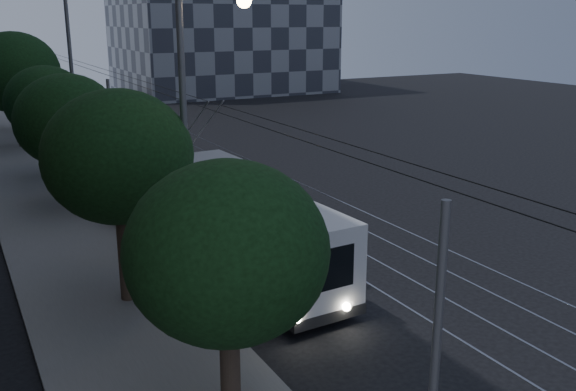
# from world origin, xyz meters

# --- Properties ---
(ground) EXTENTS (120.00, 120.00, 0.00)m
(ground) POSITION_xyz_m (0.00, 0.00, 0.00)
(ground) COLOR black
(ground) RESTS_ON ground
(sidewalk) EXTENTS (5.00, 90.00, 0.15)m
(sidewalk) POSITION_xyz_m (-7.50, 20.00, 0.07)
(sidewalk) COLOR slate
(sidewalk) RESTS_ON ground
(tram_rails) EXTENTS (4.52, 90.00, 0.02)m
(tram_rails) POSITION_xyz_m (2.50, 20.00, 0.01)
(tram_rails) COLOR #9999A1
(tram_rails) RESTS_ON ground
(overhead_wires) EXTENTS (2.23, 90.00, 6.00)m
(overhead_wires) POSITION_xyz_m (-4.97, 20.00, 3.47)
(overhead_wires) COLOR black
(overhead_wires) RESTS_ON ground
(trolleybus) EXTENTS (3.00, 11.53, 5.63)m
(trolleybus) POSITION_xyz_m (-2.90, 2.85, 1.58)
(trolleybus) COLOR silver
(trolleybus) RESTS_ON ground
(pickup_silver) EXTENTS (3.13, 6.28, 1.71)m
(pickup_silver) POSITION_xyz_m (-4.30, 10.69, 0.85)
(pickup_silver) COLOR #9EA1A5
(pickup_silver) RESTS_ON ground
(car_white_a) EXTENTS (1.89, 3.72, 1.22)m
(car_white_a) POSITION_xyz_m (-2.70, 14.00, 0.61)
(car_white_a) COLOR silver
(car_white_a) RESTS_ON ground
(car_white_b) EXTENTS (3.11, 5.52, 1.51)m
(car_white_b) POSITION_xyz_m (-3.52, 21.85, 0.76)
(car_white_b) COLOR silver
(car_white_b) RESTS_ON ground
(car_white_c) EXTENTS (2.16, 4.00, 1.25)m
(car_white_c) POSITION_xyz_m (-3.98, 24.54, 0.63)
(car_white_c) COLOR silver
(car_white_c) RESTS_ON ground
(car_white_d) EXTENTS (2.65, 3.98, 1.26)m
(car_white_d) POSITION_xyz_m (-3.53, 30.05, 0.63)
(car_white_d) COLOR #B3B3B7
(car_white_d) RESTS_ON ground
(tree_0) EXTENTS (4.23, 4.23, 5.70)m
(tree_0) POSITION_xyz_m (-6.50, -5.01, 3.78)
(tree_0) COLOR #32261B
(tree_0) RESTS_ON ground
(tree_1) EXTENTS (4.32, 4.32, 6.50)m
(tree_1) POSITION_xyz_m (-7.00, 1.73, 4.53)
(tree_1) COLOR #32261B
(tree_1) RESTS_ON ground
(tree_2) EXTENTS (4.62, 4.62, 6.06)m
(tree_2) POSITION_xyz_m (-6.50, 13.12, 3.96)
(tree_2) COLOR #32261B
(tree_2) RESTS_ON ground
(tree_3) EXTENTS (4.26, 4.26, 6.01)m
(tree_3) POSITION_xyz_m (-6.50, 19.22, 4.07)
(tree_3) COLOR #32261B
(tree_3) RESTS_ON ground
(tree_4) EXTENTS (5.74, 5.74, 7.55)m
(tree_4) POSITION_xyz_m (-7.00, 28.68, 4.96)
(tree_4) COLOR #32261B
(tree_4) RESTS_ON ground
(tree_5) EXTENTS (3.89, 3.89, 5.61)m
(tree_5) POSITION_xyz_m (-6.50, 35.70, 3.84)
(tree_5) COLOR #32261B
(tree_5) RESTS_ON ground
(streetlamp_near) EXTENTS (2.28, 0.44, 9.33)m
(streetlamp_near) POSITION_xyz_m (-4.80, 1.12, 5.66)
(streetlamp_near) COLOR slate
(streetlamp_near) RESTS_ON ground
(streetlamp_far) EXTENTS (2.53, 0.44, 10.54)m
(streetlamp_far) POSITION_xyz_m (-4.78, 18.54, 6.32)
(streetlamp_far) COLOR slate
(streetlamp_far) RESTS_ON ground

